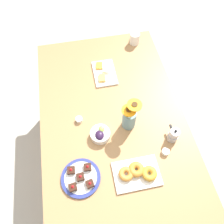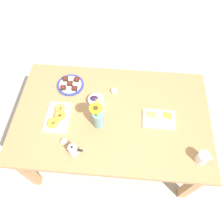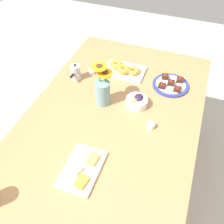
{
  "view_description": "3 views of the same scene",
  "coord_description": "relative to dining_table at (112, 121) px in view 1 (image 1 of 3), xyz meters",
  "views": [
    {
      "loc": [
        -0.75,
        0.15,
        2.07
      ],
      "look_at": [
        0.0,
        0.0,
        0.78
      ],
      "focal_mm": 35.0,
      "sensor_mm": 36.0,
      "label": 1
    },
    {
      "loc": [
        0.08,
        -0.91,
        2.28
      ],
      "look_at": [
        0.0,
        0.0,
        0.78
      ],
      "focal_mm": 35.0,
      "sensor_mm": 36.0,
      "label": 2
    },
    {
      "loc": [
        0.93,
        0.34,
        1.82
      ],
      "look_at": [
        0.0,
        0.0,
        0.78
      ],
      "focal_mm": 40.0,
      "sensor_mm": 36.0,
      "label": 3
    }
  ],
  "objects": [
    {
      "name": "grape_bowl",
      "position": [
        -0.14,
        0.11,
        0.12
      ],
      "size": [
        0.13,
        0.13,
        0.07
      ],
      "color": "white",
      "rests_on": "dining_table"
    },
    {
      "name": "moka_pot",
      "position": [
        -0.25,
        -0.35,
        0.13
      ],
      "size": [
        0.11,
        0.07,
        0.12
      ],
      "color": "#B7B7BC",
      "rests_on": "dining_table"
    },
    {
      "name": "jam_cup_honey",
      "position": [
        -0.0,
        0.23,
        0.1
      ],
      "size": [
        0.05,
        0.05,
        0.03
      ],
      "color": "white",
      "rests_on": "dining_table"
    },
    {
      "name": "coffee_mug",
      "position": [
        0.67,
        -0.33,
        0.13
      ],
      "size": [
        0.12,
        0.08,
        0.1
      ],
      "color": "white",
      "rests_on": "dining_table"
    },
    {
      "name": "cheese_platter",
      "position": [
        0.38,
        -0.01,
        0.1
      ],
      "size": [
        0.26,
        0.17,
        0.03
      ],
      "color": "white",
      "rests_on": "dining_table"
    },
    {
      "name": "dining_table",
      "position": [
        0.0,
        0.0,
        0.0
      ],
      "size": [
        1.6,
        1.0,
        0.74
      ],
      "color": "#A87A4C",
      "rests_on": "ground_plane"
    },
    {
      "name": "jam_cup_berry",
      "position": [
        -0.34,
        -0.28,
        0.1
      ],
      "size": [
        0.05,
        0.05,
        0.03
      ],
      "color": "white",
      "rests_on": "dining_table"
    },
    {
      "name": "dessert_plate",
      "position": [
        -0.39,
        0.27,
        0.1
      ],
      "size": [
        0.24,
        0.24,
        0.05
      ],
      "color": "navy",
      "rests_on": "dining_table"
    },
    {
      "name": "ground_plane",
      "position": [
        0.0,
        0.0,
        -0.65
      ],
      "size": [
        6.0,
        6.0,
        0.0
      ],
      "primitive_type": "plane",
      "color": "#B7B2A8"
    },
    {
      "name": "croissant_platter",
      "position": [
        -0.43,
        -0.07,
        0.11
      ],
      "size": [
        0.19,
        0.28,
        0.05
      ],
      "color": "white",
      "rests_on": "dining_table"
    },
    {
      "name": "flower_vase",
      "position": [
        -0.1,
        -0.1,
        0.18
      ],
      "size": [
        0.1,
        0.12,
        0.27
      ],
      "color": "#6B939E",
      "rests_on": "dining_table"
    }
  ]
}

